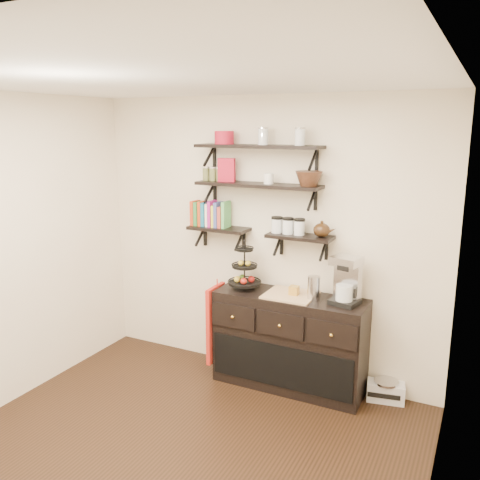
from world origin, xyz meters
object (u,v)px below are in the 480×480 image
(sideboard, at_px, (289,341))
(fruit_stand, at_px, (245,273))
(coffee_maker, at_px, (346,281))
(radio, at_px, (386,391))

(sideboard, bearing_deg, fruit_stand, 179.63)
(coffee_maker, bearing_deg, radio, 27.37)
(sideboard, relative_size, radio, 4.00)
(fruit_stand, bearing_deg, coffee_maker, 1.55)
(fruit_stand, bearing_deg, radio, 5.47)
(fruit_stand, height_order, coffee_maker, fruit_stand)
(coffee_maker, distance_m, radio, 1.08)
(sideboard, height_order, radio, sideboard)
(fruit_stand, xyz_separation_m, coffee_maker, (0.97, 0.03, 0.05))
(fruit_stand, bearing_deg, sideboard, -0.37)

